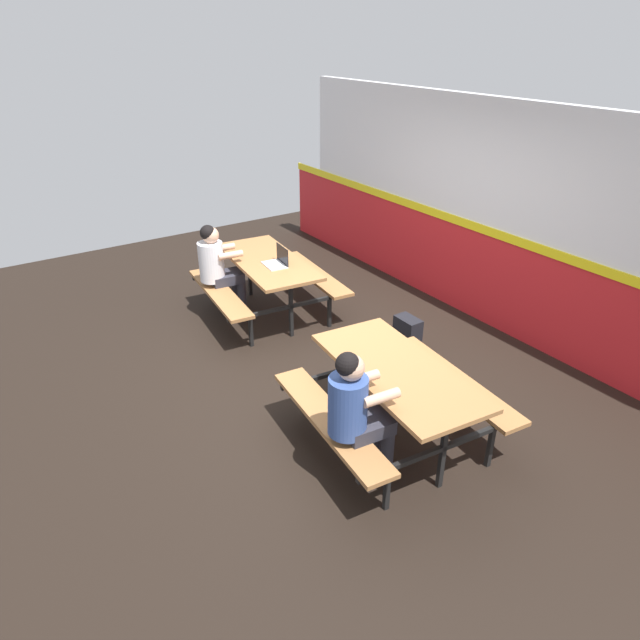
# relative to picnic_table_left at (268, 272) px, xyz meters

# --- Properties ---
(ground_plane) EXTENTS (10.00, 10.00, 0.02)m
(ground_plane) POSITION_rel_picnic_table_left_xyz_m (1.38, -0.15, -0.58)
(ground_plane) COLOR black
(accent_backdrop) EXTENTS (8.00, 0.14, 2.60)m
(accent_backdrop) POSITION_rel_picnic_table_left_xyz_m (1.38, 2.15, 0.67)
(accent_backdrop) COLOR red
(accent_backdrop) RESTS_ON ground
(picnic_table_left) EXTENTS (1.74, 1.71, 0.74)m
(picnic_table_left) POSITION_rel_picnic_table_left_xyz_m (0.00, 0.00, 0.00)
(picnic_table_left) COLOR #9E6B3D
(picnic_table_left) RESTS_ON ground
(picnic_table_right) EXTENTS (1.74, 1.71, 0.74)m
(picnic_table_right) POSITION_rel_picnic_table_left_xyz_m (2.76, -0.30, 0.00)
(picnic_table_right) COLOR #9E6B3D
(picnic_table_right) RESTS_ON ground
(student_nearer) EXTENTS (0.39, 0.54, 1.21)m
(student_nearer) POSITION_rel_picnic_table_left_xyz_m (-0.28, -0.53, 0.13)
(student_nearer) COLOR #2D2D38
(student_nearer) RESTS_ON ground
(student_further) EXTENTS (0.39, 0.54, 1.21)m
(student_further) POSITION_rel_picnic_table_left_xyz_m (2.98, -0.88, 0.13)
(student_further) COLOR #2D2D38
(student_further) RESTS_ON ground
(laptop_silver) EXTENTS (0.34, 0.25, 0.22)m
(laptop_silver) POSITION_rel_picnic_table_left_xyz_m (0.22, 0.01, 0.21)
(laptop_silver) COLOR silver
(laptop_silver) RESTS_ON picnic_table_left
(backpack_dark) EXTENTS (0.30, 0.22, 0.44)m
(backpack_dark) POSITION_rel_picnic_table_left_xyz_m (1.71, 0.80, -0.36)
(backpack_dark) COLOR black
(backpack_dark) RESTS_ON ground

